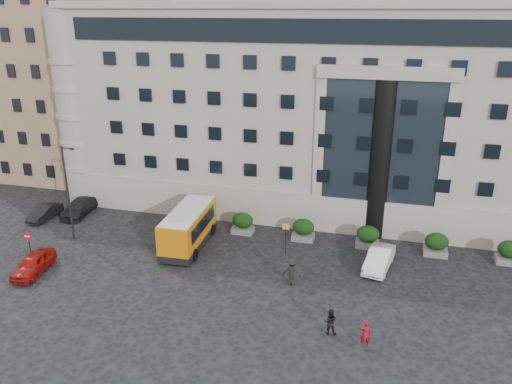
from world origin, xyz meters
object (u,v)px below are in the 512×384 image
Objects in this scene: hedge_b at (243,223)px; parked_car_b at (45,213)px; bus_stop_sign at (286,233)px; parked_car_c at (79,207)px; street_lamp at (68,190)px; pedestrian_b at (330,322)px; minibus at (189,226)px; hedge_d at (368,237)px; hedge_c at (303,229)px; no_entry_sign at (28,240)px; hedge_a at (186,217)px; hedge_e at (436,244)px; red_truck at (94,179)px; pedestrian_a at (365,334)px; white_taxi at (379,259)px; parked_car_d at (107,185)px; hedge_f at (510,252)px; pedestrian_c at (292,272)px; parked_car_a at (33,264)px.

hedge_b reaches higher than parked_car_b.
bus_stop_sign reaches higher than parked_car_c.
bus_stop_sign is at bearing -12.99° from parked_car_c.
street_lamp is 17.75m from bus_stop_sign.
pedestrian_b is at bearing -31.15° from parked_car_c.
hedge_d is at bearing 10.90° from minibus.
hedge_c is 21.33m from no_entry_sign.
hedge_a and hedge_e have the same top height.
hedge_e is at bearing 4.56° from red_truck.
bus_stop_sign reaches higher than no_entry_sign.
hedge_b is (5.20, 0.00, 0.00)m from hedge_a.
pedestrian_a is (16.18, -12.80, -0.06)m from hedge_a.
parked_car_b is (-14.69, 1.62, -1.07)m from minibus.
street_lamp reaches higher than white_taxi.
hedge_b is at bearing 174.52° from white_taxi.
hedge_d is at bearing 0.00° from hedge_a.
minibus reaches higher than red_truck.
parked_car_c is at bearing 179.98° from hedge_d.
hedge_e is at bearing -7.24° from parked_car_d.
hedge_f is at bearing 14.17° from no_entry_sign.
hedge_d is at bearing 2.74° from red_truck.
hedge_f is 0.50× the size of parked_car_b.
hedge_f is at bearing -5.74° from parked_car_d.
bus_stop_sign reaches higher than hedge_f.
street_lamp is (-7.94, -4.80, 3.44)m from hedge_a.
pedestrian_a is (-0.44, -9.55, 0.13)m from white_taxi.
hedge_d is at bearing -9.28° from parked_car_d.
hedge_e is 32.78m from parked_car_d.
pedestrian_c is (-9.94, -7.19, 0.06)m from hedge_e.
white_taxi is at bearing -2.78° from red_truck.
white_taxi is (28.00, -9.48, 0.10)m from parked_car_d.
hedge_a is at bearing 31.16° from street_lamp.
hedge_e is (10.40, 0.00, 0.00)m from hedge_c.
parked_car_d is (-2.38, 15.07, -1.01)m from no_entry_sign.
parked_car_c is at bearing -40.24° from pedestrian_a.
hedge_b is at bearing 7.24° from parked_car_b.
bus_stop_sign is at bearing -69.43° from pedestrian_c.
pedestrian_c is (-5.76, -3.94, 0.25)m from white_taxi.
parked_car_a is at bearing -153.03° from white_taxi.
hedge_e is at bearing -140.77° from pedestrian_c.
minibus is (1.69, -3.39, 0.75)m from hedge_a.
white_taxi is at bearing -142.27° from pedestrian_c.
street_lamp reaches higher than hedge_f.
parked_car_a is 23.80m from pedestrian_a.
hedge_e is 1.11× the size of pedestrian_b.
hedge_f is 0.93× the size of pedestrian_c.
hedge_c is 0.44× the size of parked_car_a.
street_lamp is at bearing -174.44° from minibus.
street_lamp reaches higher than no_entry_sign.
minibus reaches higher than parked_car_d.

